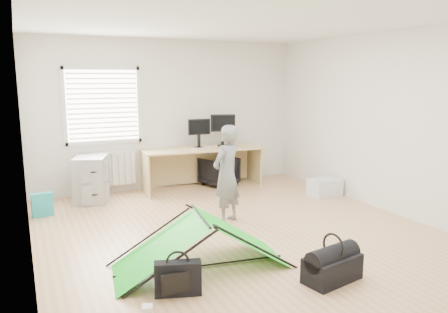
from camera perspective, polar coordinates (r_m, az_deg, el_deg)
name	(u,v)px	position (r m, az deg, el deg)	size (l,w,h in m)	color
ground	(237,231)	(5.91, 1.68, -9.73)	(5.50, 5.50, 0.00)	tan
back_wall	(169,115)	(8.13, -7.14, 5.46)	(5.00, 0.02, 2.70)	silver
window	(103,106)	(7.79, -15.54, 6.43)	(1.20, 0.06, 1.20)	silver
radiator	(106,169)	(7.89, -15.11, -1.57)	(1.00, 0.12, 0.60)	silver
desk	(203,168)	(8.07, -2.81, -1.52)	(2.19, 0.70, 0.75)	tan
filing_cabinet	(92,179)	(7.51, -16.89, -2.81)	(0.49, 0.65, 0.76)	#939598
monitor_left	(199,137)	(7.98, -3.31, 2.50)	(0.41, 0.09, 0.39)	black
monitor_right	(223,135)	(8.19, -0.19, 2.89)	(0.46, 0.10, 0.44)	black
keyboard	(203,148)	(7.97, -2.82, 1.14)	(0.43, 0.15, 0.02)	beige
thermos	(232,139)	(8.32, 1.09, 2.34)	(0.07, 0.07, 0.25)	#C26D6D
office_chair	(219,171)	(8.27, -0.69, -1.93)	(0.58, 0.60, 0.55)	black
person	(227,174)	(6.08, 0.34, -2.35)	(0.51, 0.33, 1.39)	slate
kite	(201,242)	(4.77, -3.05, -11.06)	(1.87, 0.82, 0.58)	#13CF20
storage_crate	(325,187)	(7.78, 13.01, -3.95)	(0.52, 0.37, 0.29)	silver
tote_bag	(42,205)	(7.00, -22.63, -5.83)	(0.30, 0.13, 0.35)	teal
laptop_bag	(178,278)	(4.28, -6.04, -15.55)	(0.44, 0.13, 0.33)	black
white_box	(147,311)	(4.04, -9.98, -19.22)	(0.09, 0.09, 0.09)	silver
duffel_bag	(332,268)	(4.66, 13.94, -14.01)	(0.60, 0.31, 0.26)	black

